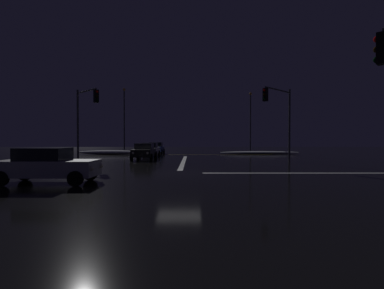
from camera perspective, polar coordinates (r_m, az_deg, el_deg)
The scene contains 14 objects.
ground at distance 17.10m, azimuth -2.30°, elevation -5.71°, with size 120.00×120.00×0.10m, color black.
stop_line_north at distance 26.14m, azimuth -1.42°, elevation -3.28°, with size 0.35×15.65×0.01m.
centre_line_ns at distance 37.71m, azimuth -0.91°, elevation -1.97°, with size 22.00×0.15×0.01m.
crosswalk_bar_east at distance 19.05m, azimuth 26.65°, elevation -4.97°, with size 15.65×0.40×0.01m.
snow_bank_left_curb at distance 39.61m, azimuth -15.37°, elevation -1.47°, with size 8.25×1.50×0.55m.
snow_bank_right_curb at distance 40.67m, azimuth 13.23°, elevation -1.53°, with size 10.71×1.50×0.37m.
sedan_black at distance 28.97m, azimuth -9.00°, elevation -1.29°, with size 2.02×4.33×1.57m.
sedan_white at distance 34.36m, azimuth -7.94°, elevation -0.94°, with size 2.02×4.33×1.57m.
sedan_blue at distance 39.98m, azimuth -6.72°, elevation -0.67°, with size 2.02×4.33×1.57m.
sedan_silver_crossing at distance 14.58m, azimuth -25.90°, elevation -3.60°, with size 4.33×2.02×1.57m.
traffic_signal_ne at distance 26.46m, azimuth 16.87°, elevation 6.34°, with size 3.20×3.20×6.44m.
traffic_signal_nw at distance 27.14m, azimuth -19.71°, elevation 6.04°, with size 2.78×2.78×6.39m.
streetlamp_right_far at distance 48.71m, azimuth 11.46°, elevation 5.11°, with size 0.44×0.44×9.56m.
streetlamp_left_far at distance 49.05m, azimuth -12.72°, elevation 5.48°, with size 0.44×0.44×10.23m.
Camera 1 is at (0.75, -16.96, 1.94)m, focal length 27.61 mm.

